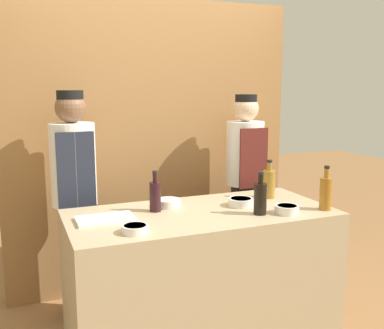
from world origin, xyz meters
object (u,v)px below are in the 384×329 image
(sauce_bowl_orange, at_px, (169,203))
(bottle_amber, at_px, (326,193))
(bottle_wine, at_px, (155,196))
(sauce_bowl_purple, at_px, (241,202))
(chef_left, at_px, (75,195))
(sauce_bowl_white, at_px, (287,209))
(sauce_bowl_brown, at_px, (135,229))
(chef_right, at_px, (244,182))
(bottle_vinegar, at_px, (269,183))
(cutting_board, at_px, (106,219))
(bottle_soy, at_px, (260,198))

(sauce_bowl_orange, distance_m, bottle_amber, 1.02)
(sauce_bowl_orange, xyz_separation_m, bottle_wine, (-0.12, -0.07, 0.07))
(sauce_bowl_purple, distance_m, chef_left, 1.20)
(sauce_bowl_white, xyz_separation_m, bottle_amber, (0.28, -0.02, 0.08))
(sauce_bowl_brown, xyz_separation_m, chef_right, (1.20, 0.95, -0.03))
(bottle_vinegar, distance_m, bottle_amber, 0.44)
(sauce_bowl_purple, height_order, bottle_amber, bottle_amber)
(cutting_board, relative_size, chef_right, 0.21)
(sauce_bowl_white, height_order, chef_right, chef_right)
(sauce_bowl_white, xyz_separation_m, chef_right, (0.21, 0.95, -0.04))
(bottle_amber, xyz_separation_m, chef_left, (-1.46, 0.96, -0.10))
(bottle_vinegar, relative_size, chef_right, 0.17)
(sauce_bowl_brown, bearing_deg, chef_right, 38.53)
(sauce_bowl_white, distance_m, bottle_vinegar, 0.41)
(sauce_bowl_purple, distance_m, bottle_amber, 0.55)
(sauce_bowl_purple, height_order, bottle_wine, bottle_wine)
(sauce_bowl_orange, bearing_deg, bottle_amber, -26.01)
(bottle_soy, xyz_separation_m, bottle_amber, (0.45, -0.07, 0.01))
(sauce_bowl_brown, bearing_deg, bottle_vinegar, 20.13)
(sauce_bowl_white, distance_m, bottle_wine, 0.84)
(cutting_board, distance_m, bottle_vinegar, 1.21)
(bottle_soy, bearing_deg, chef_right, 67.04)
(sauce_bowl_brown, xyz_separation_m, sauce_bowl_orange, (0.35, 0.44, 0.00))
(sauce_bowl_brown, relative_size, chef_left, 0.09)
(sauce_bowl_orange, height_order, bottle_wine, bottle_wine)
(bottle_wine, relative_size, chef_right, 0.16)
(sauce_bowl_purple, xyz_separation_m, bottle_soy, (0.02, -0.22, 0.08))
(sauce_bowl_white, bearing_deg, chef_left, 141.32)
(bottle_vinegar, bearing_deg, bottle_wine, -177.88)
(sauce_bowl_orange, bearing_deg, chef_right, 31.18)
(chef_left, bearing_deg, bottle_wine, -53.86)
(sauce_bowl_white, distance_m, sauce_bowl_orange, 0.77)
(sauce_bowl_brown, xyz_separation_m, bottle_wine, (0.23, 0.37, 0.08))
(bottle_wine, bearing_deg, bottle_vinegar, 2.12)
(sauce_bowl_orange, relative_size, bottle_amber, 0.56)
(sauce_bowl_brown, distance_m, bottle_amber, 1.27)
(cutting_board, height_order, bottle_amber, bottle_amber)
(bottle_soy, relative_size, bottle_amber, 0.94)
(sauce_bowl_purple, bearing_deg, sauce_bowl_white, -55.84)
(sauce_bowl_white, relative_size, sauce_bowl_orange, 0.92)
(bottle_wine, distance_m, bottle_soy, 0.66)
(sauce_bowl_white, xyz_separation_m, bottle_vinegar, (0.11, 0.39, 0.08))
(sauce_bowl_purple, bearing_deg, chef_right, 59.53)
(sauce_bowl_white, height_order, sauce_bowl_orange, sauce_bowl_white)
(bottle_wine, bearing_deg, bottle_amber, -20.02)
(sauce_bowl_orange, bearing_deg, sauce_bowl_brown, -128.33)
(bottle_wine, xyz_separation_m, bottle_amber, (1.03, -0.38, 0.01))
(sauce_bowl_white, xyz_separation_m, chef_left, (-1.18, 0.95, -0.02))
(sauce_bowl_orange, distance_m, chef_right, 1.00)
(chef_left, bearing_deg, sauce_bowl_white, -38.68)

